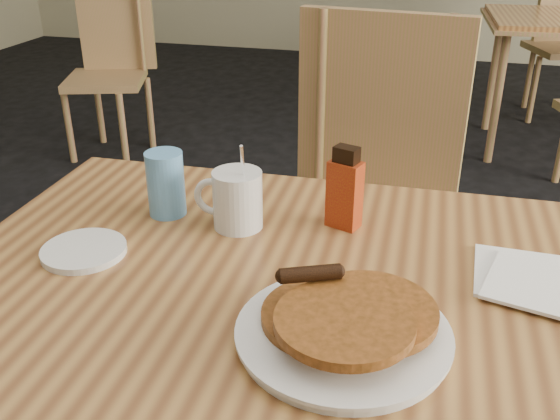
% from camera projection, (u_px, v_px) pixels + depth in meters
% --- Properties ---
extents(main_table, '(1.33, 0.92, 0.75)m').
position_uv_depth(main_table, '(323.00, 310.00, 0.99)').
color(main_table, '#AC773D').
rests_on(main_table, floor).
extents(chair_main_far, '(0.53, 0.53, 1.04)m').
position_uv_depth(chair_main_far, '(371.00, 175.00, 1.70)').
color(chair_main_far, '#A56F4D').
rests_on(chair_main_far, floor).
extents(chair_wall_extra, '(0.51, 0.52, 0.88)m').
position_uv_depth(chair_wall_extra, '(111.00, 58.00, 3.39)').
color(chair_wall_extra, '#A56F4D').
rests_on(chair_wall_extra, floor).
extents(pancake_plate, '(0.30, 0.30, 0.09)m').
position_uv_depth(pancake_plate, '(344.00, 326.00, 0.85)').
color(pancake_plate, white).
rests_on(pancake_plate, main_table).
extents(coffee_mug, '(0.13, 0.09, 0.17)m').
position_uv_depth(coffee_mug, '(236.00, 199.00, 1.14)').
color(coffee_mug, white).
rests_on(coffee_mug, main_table).
extents(syrup_bottle, '(0.07, 0.06, 0.16)m').
position_uv_depth(syrup_bottle, '(345.00, 190.00, 1.13)').
color(syrup_bottle, maroon).
rests_on(syrup_bottle, main_table).
extents(napkin_stack, '(0.20, 0.21, 0.01)m').
position_uv_depth(napkin_stack, '(534.00, 280.00, 0.99)').
color(napkin_stack, white).
rests_on(napkin_stack, main_table).
extents(blue_tumbler, '(0.08, 0.08, 0.13)m').
position_uv_depth(blue_tumbler, '(166.00, 184.00, 1.19)').
color(blue_tumbler, '#5EA1DE').
rests_on(blue_tumbler, main_table).
extents(side_saucer, '(0.18, 0.18, 0.01)m').
position_uv_depth(side_saucer, '(84.00, 250.00, 1.07)').
color(side_saucer, white).
rests_on(side_saucer, main_table).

